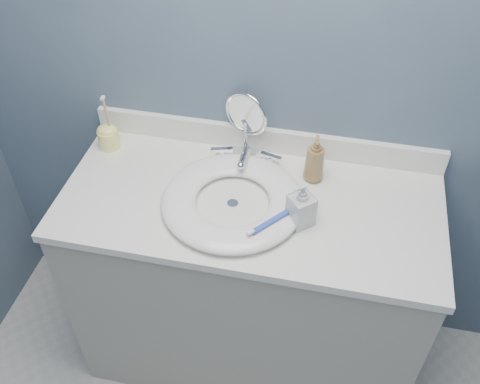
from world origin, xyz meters
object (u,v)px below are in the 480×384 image
(makeup_mirror, at_px, (246,121))
(toothbrush_holder, at_px, (108,135))
(soap_bottle_amber, at_px, (315,159))
(soap_bottle_clear, at_px, (302,204))

(makeup_mirror, xyz_separation_m, toothbrush_holder, (-0.48, -0.07, -0.08))
(makeup_mirror, relative_size, soap_bottle_amber, 1.40)
(soap_bottle_amber, bearing_deg, makeup_mirror, 155.59)
(makeup_mirror, relative_size, toothbrush_holder, 1.13)
(soap_bottle_amber, height_order, toothbrush_holder, toothbrush_holder)
(makeup_mirror, height_order, soap_bottle_clear, makeup_mirror)
(soap_bottle_amber, distance_m, soap_bottle_clear, 0.21)
(makeup_mirror, distance_m, toothbrush_holder, 0.49)
(soap_bottle_clear, height_order, toothbrush_holder, toothbrush_holder)
(makeup_mirror, bearing_deg, toothbrush_holder, -149.99)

